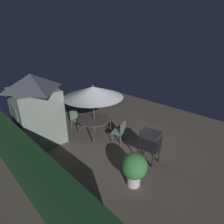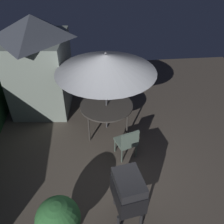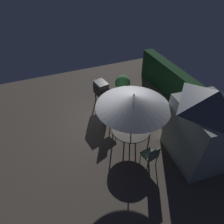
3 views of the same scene
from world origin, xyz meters
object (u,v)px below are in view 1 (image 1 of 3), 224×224
at_px(potted_plant_by_shed, 134,168).
at_px(chair_far_side, 76,118).
at_px(bbq_grill, 150,141).
at_px(garden_shed, 36,108).
at_px(chair_near_shed, 120,131).
at_px(patio_table, 94,120).
at_px(patio_umbrella, 93,92).

bearing_deg(potted_plant_by_shed, chair_far_side, -11.54).
bearing_deg(chair_far_side, bbq_grill, -174.64).
relative_size(garden_shed, bbq_grill, 2.39).
bearing_deg(potted_plant_by_shed, bbq_grill, -75.52).
xyz_separation_m(bbq_grill, chair_near_shed, (1.61, -0.24, -0.33)).
bearing_deg(bbq_grill, potted_plant_by_shed, 104.48).
height_order(chair_near_shed, potted_plant_by_shed, potted_plant_by_shed).
xyz_separation_m(chair_near_shed, chair_far_side, (2.39, 0.61, 0.00)).
distance_m(patio_table, patio_umbrella, 1.31).
xyz_separation_m(patio_table, potted_plant_by_shed, (-3.14, 1.08, -0.11)).
height_order(patio_umbrella, chair_far_side, patio_umbrella).
bearing_deg(chair_far_side, patio_umbrella, -170.53).
relative_size(chair_far_side, potted_plant_by_shed, 0.83).
bearing_deg(garden_shed, bbq_grill, -153.86).
distance_m(garden_shed, potted_plant_by_shed, 4.71).
bearing_deg(patio_umbrella, chair_near_shed, -160.96).
bearing_deg(chair_far_side, potted_plant_by_shed, 168.46).
xyz_separation_m(patio_umbrella, bbq_grill, (-2.81, -0.18, -1.20)).
height_order(garden_shed, chair_near_shed, garden_shed).
height_order(chair_near_shed, chair_far_side, same).
height_order(patio_table, bbq_grill, bbq_grill).
xyz_separation_m(garden_shed, bbq_grill, (-4.24, -2.08, -0.62)).
height_order(patio_table, potted_plant_by_shed, potted_plant_by_shed).
height_order(garden_shed, patio_table, garden_shed).
height_order(garden_shed, potted_plant_by_shed, garden_shed).
xyz_separation_m(patio_umbrella, chair_near_shed, (-1.20, -0.41, -1.53)).
bearing_deg(patio_table, chair_far_side, 9.47).
bearing_deg(bbq_grill, garden_shed, 26.14).
bearing_deg(bbq_grill, patio_umbrella, 3.61).
height_order(patio_table, chair_near_shed, chair_near_shed).
distance_m(bbq_grill, chair_near_shed, 1.66).
xyz_separation_m(chair_near_shed, potted_plant_by_shed, (-1.94, 1.50, 0.11)).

